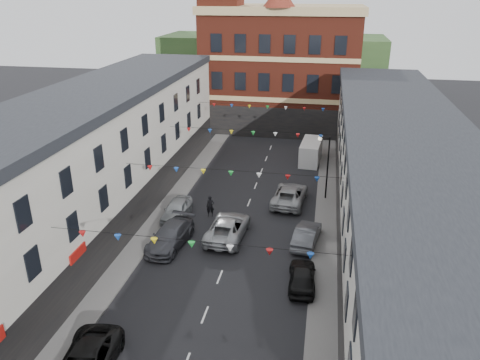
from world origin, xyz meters
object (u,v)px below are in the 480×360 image
Objects in this scene: car_left_e at (177,210)px; street_lamp at (325,159)px; car_left_d at (170,236)px; moving_car at (228,227)px; car_right_e at (307,235)px; car_right_f at (290,195)px; pedestrian at (210,206)px; car_right_d at (302,276)px; white_van at (311,152)px.

street_lamp is at bearing 26.85° from car_left_e.
car_left_d is 4.50m from moving_car.
car_right_e is (11.00, -2.36, -0.03)m from car_left_e.
car_left_e is 10.24m from car_right_f.
car_right_e is (-1.05, -8.45, -3.15)m from street_lamp.
car_left_e is 2.47× the size of pedestrian.
moving_car is at bearing -25.92° from car_left_e.
street_lamp is 14.36m from car_right_d.
white_van reaches higher than car_right_e.
car_left_d reaches higher than car_left_e.
car_left_d reaches higher than car_right_d.
car_right_f reaches higher than car_right_e.
car_right_d is at bearing 97.93° from car_right_e.
street_lamp reaches higher than car_left_d.
car_left_e is 11.25m from car_right_e.
pedestrian is (-2.19, 3.24, 0.10)m from moving_car.
moving_car is (-6.10, 5.49, 0.09)m from car_right_d.
car_left_e is 5.45m from moving_car.
car_right_f is 1.00× the size of moving_car.
car_left_e is 0.78× the size of car_right_f.
car_right_f is 11.45m from white_van.
street_lamp is at bearing -76.87° from white_van.
moving_car is at bearing -44.62° from car_right_d.
car_right_f is 3.18× the size of pedestrian.
car_left_e is 1.00× the size of car_right_e.
pedestrian is (-8.29, 8.73, 0.19)m from car_right_d.
street_lamp is at bearing 16.93° from pedestrian.
moving_car is at bearing -102.65° from white_van.
moving_car is 3.19× the size of pedestrian.
pedestrian reaches higher than car_right_f.
white_van is (-0.52, 23.93, 0.44)m from car_right_d.
pedestrian is at bearing -53.35° from moving_car.
moving_car reaches higher than car_left_e.
car_right_e is at bearing -177.19° from moving_car.
street_lamp is at bearing -149.91° from car_right_f.
car_right_e is at bearing 109.86° from car_right_f.
pedestrian is at bearing 77.91° from car_left_d.
street_lamp is 1.02× the size of car_right_f.
car_left_d is 4.58m from car_left_e.
moving_car is (-7.15, -8.48, -3.08)m from street_lamp.
street_lamp reaches higher than moving_car.
car_left_d is at bearing -120.89° from pedestrian.
car_right_d is at bearing -58.86° from pedestrian.
white_van reaches higher than car_right_d.
car_right_d is 0.73× the size of moving_car.
car_left_d is at bearing 30.49° from moving_car.
white_van reaches higher than pedestrian.
car_right_d is 23.94m from white_van.
street_lamp is 15.66m from car_left_d.
white_van is at bearing 71.47° from car_left_d.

